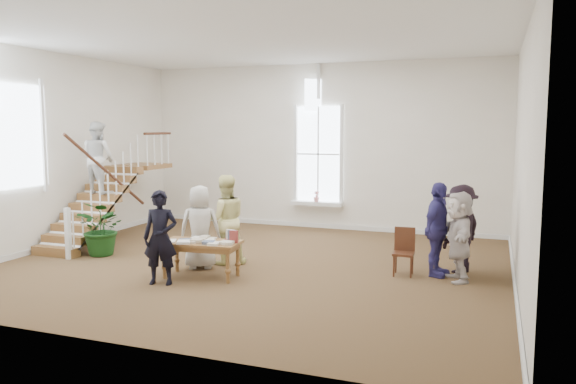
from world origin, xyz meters
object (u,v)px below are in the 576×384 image
at_px(woman_cluster_a, 437,229).
at_px(woman_cluster_b, 461,229).
at_px(library_table, 202,245).
at_px(woman_cluster_c, 459,236).
at_px(side_chair, 404,249).
at_px(person_yellow, 225,220).
at_px(police_officer, 160,238).
at_px(floor_plant, 103,228).
at_px(elderly_woman, 200,227).

bearing_deg(woman_cluster_a, woman_cluster_b, -26.97).
relative_size(library_table, woman_cluster_c, 0.92).
bearing_deg(side_chair, woman_cluster_a, 7.56).
bearing_deg(side_chair, library_table, -159.07).
bearing_deg(person_yellow, library_table, 57.57).
relative_size(police_officer, floor_plant, 1.40).
height_order(woman_cluster_a, floor_plant, woman_cluster_a).
bearing_deg(police_officer, person_yellow, 62.26).
relative_size(elderly_woman, person_yellow, 0.90).
bearing_deg(elderly_woman, side_chair, 171.07).
height_order(elderly_woman, woman_cluster_c, elderly_woman).
height_order(woman_cluster_c, side_chair, woman_cluster_c).
height_order(library_table, woman_cluster_b, woman_cluster_b).
distance_m(elderly_woman, person_yellow, 0.59).
bearing_deg(woman_cluster_b, person_yellow, -52.97).
relative_size(library_table, side_chair, 1.68).
relative_size(elderly_woman, woman_cluster_c, 1.01).
bearing_deg(woman_cluster_a, woman_cluster_c, -101.99).
bearing_deg(floor_plant, woman_cluster_a, 6.31).
bearing_deg(elderly_woman, floor_plant, -27.63).
xyz_separation_m(library_table, floor_plant, (-2.91, 0.85, -0.00)).
height_order(person_yellow, side_chair, person_yellow).
relative_size(elderly_woman, side_chair, 1.84).
distance_m(woman_cluster_a, floor_plant, 7.05).
bearing_deg(side_chair, elderly_woman, -169.26).
xyz_separation_m(person_yellow, woman_cluster_a, (4.16, 0.52, -0.03)).
height_order(library_table, police_officer, police_officer).
bearing_deg(elderly_woman, woman_cluster_b, 174.60).
bearing_deg(woman_cluster_c, woman_cluster_b, 163.10).
distance_m(library_table, elderly_woman, 0.74).
bearing_deg(woman_cluster_a, floor_plant, 110.93).
bearing_deg(police_officer, library_table, 39.08).
xyz_separation_m(woman_cluster_c, floor_plant, (-7.40, -0.57, -0.22)).
bearing_deg(floor_plant, library_table, -16.28).
height_order(woman_cluster_a, woman_cluster_c, woman_cluster_a).
xyz_separation_m(elderly_woman, woman_cluster_c, (4.86, 0.82, -0.01)).
xyz_separation_m(woman_cluster_c, side_chair, (-0.99, 0.09, -0.33)).
xyz_separation_m(woman_cluster_b, floor_plant, (-7.40, -1.22, -0.25)).
relative_size(woman_cluster_a, woman_cluster_b, 1.04).
relative_size(woman_cluster_c, floor_plant, 1.37).
bearing_deg(woman_cluster_c, person_yellow, -102.94).
height_order(library_table, side_chair, side_chair).
height_order(police_officer, woman_cluster_b, woman_cluster_b).
distance_m(elderly_woman, side_chair, 3.99).
height_order(woman_cluster_b, woman_cluster_c, woman_cluster_b).
bearing_deg(police_officer, elderly_woman, 70.56).
bearing_deg(floor_plant, side_chair, 5.96).
xyz_separation_m(library_table, police_officer, (-0.47, -0.64, 0.24)).
xyz_separation_m(police_officer, side_chair, (3.97, 2.16, -0.35)).
height_order(police_officer, person_yellow, person_yellow).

